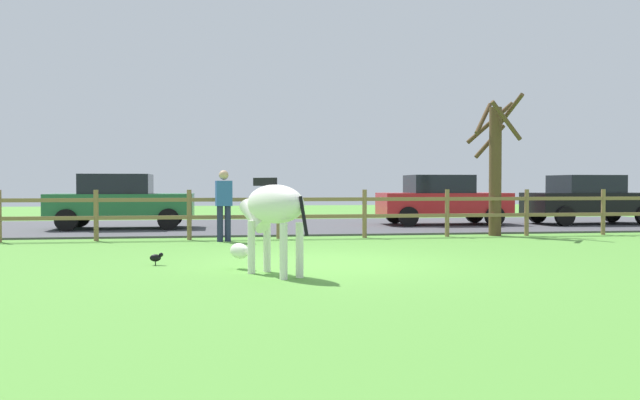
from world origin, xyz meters
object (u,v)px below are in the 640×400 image
parked_car_red (442,199)px  parked_car_green (121,201)px  visitor_near_fence (224,202)px  zebra (271,211)px  crow_on_grass (156,258)px  bare_tree (495,162)px  parked_car_black (589,199)px

parked_car_red → parked_car_green: 9.73m
parked_car_red → visitor_near_fence: (-6.81, -4.59, 0.06)m
zebra → crow_on_grass: bearing=141.8°
parked_car_red → visitor_near_fence: 8.21m
parked_car_red → visitor_near_fence: bearing=-146.0°
bare_tree → parked_car_black: bare_tree is taller
crow_on_grass → parked_car_red: bearing=48.2°
parked_car_black → parked_car_green: bearing=-179.8°
bare_tree → visitor_near_fence: bearing=-173.6°
zebra → crow_on_grass: 2.39m
zebra → parked_car_black: size_ratio=0.43×
crow_on_grass → visitor_near_fence: visitor_near_fence is taller
parked_car_red → zebra: bearing=-120.9°
bare_tree → visitor_near_fence: bare_tree is taller
parked_car_red → parked_car_black: same height
zebra → parked_car_green: parked_car_green is taller
zebra → parked_car_red: bearing=59.1°
crow_on_grass → parked_car_black: 15.24m
bare_tree → visitor_near_fence: size_ratio=2.21×
crow_on_grass → parked_car_green: bearing=102.2°
bare_tree → parked_car_black: bearing=36.4°
zebra → parked_car_red: 11.94m
zebra → parked_car_black: parked_car_black is taller
parked_car_green → visitor_near_fence: size_ratio=2.45×
parked_car_black → visitor_near_fence: size_ratio=2.46×
zebra → visitor_near_fence: 5.69m
bare_tree → parked_car_black: size_ratio=0.90×
bare_tree → parked_car_green: bearing=161.0°
visitor_near_fence → bare_tree: bearing=6.4°
parked_car_green → visitor_near_fence: bearing=-55.0°
parked_car_black → visitor_near_fence: (-11.56, -4.21, 0.06)m
parked_car_red → parked_car_black: 4.77m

